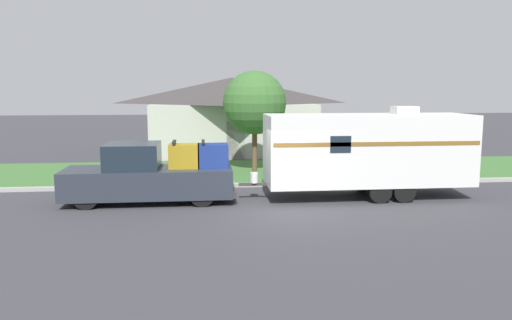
# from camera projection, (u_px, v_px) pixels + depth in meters

# --- Properties ---
(ground_plane) EXTENTS (120.00, 120.00, 0.00)m
(ground_plane) POSITION_uv_depth(u_px,v_px,m) (277.00, 209.00, 16.13)
(ground_plane) COLOR #38383D
(curb_strip) EXTENTS (80.00, 0.30, 0.14)m
(curb_strip) POSITION_uv_depth(u_px,v_px,m) (263.00, 184.00, 19.81)
(curb_strip) COLOR #999993
(curb_strip) RESTS_ON ground_plane
(lawn_strip) EXTENTS (80.00, 7.00, 0.03)m
(lawn_strip) POSITION_uv_depth(u_px,v_px,m) (254.00, 171.00, 23.41)
(lawn_strip) COLOR #3D6B33
(lawn_strip) RESTS_ON ground_plane
(house_across_street) EXTENTS (10.11, 7.89, 4.51)m
(house_across_street) POSITION_uv_depth(u_px,v_px,m) (232.00, 114.00, 30.44)
(house_across_street) COLOR #B2B2A8
(house_across_street) RESTS_ON ground_plane
(pickup_truck) EXTENTS (5.75, 1.98, 2.10)m
(pickup_truck) POSITION_uv_depth(u_px,v_px,m) (151.00, 175.00, 16.92)
(pickup_truck) COLOR black
(pickup_truck) RESTS_ON ground_plane
(travel_trailer) EXTENTS (8.18, 2.22, 3.23)m
(travel_trailer) POSITION_uv_depth(u_px,v_px,m) (368.00, 150.00, 17.60)
(travel_trailer) COLOR black
(travel_trailer) RESTS_ON ground_plane
(mailbox) EXTENTS (0.48, 0.20, 1.33)m
(mailbox) POSITION_uv_depth(u_px,v_px,m) (197.00, 160.00, 19.96)
(mailbox) COLOR brown
(mailbox) RESTS_ON ground_plane
(tree_in_yard) EXTENTS (2.92, 2.92, 4.66)m
(tree_in_yard) POSITION_uv_depth(u_px,v_px,m) (255.00, 103.00, 22.82)
(tree_in_yard) COLOR brown
(tree_in_yard) RESTS_ON ground_plane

